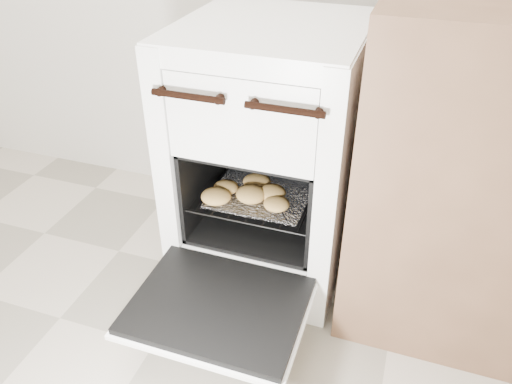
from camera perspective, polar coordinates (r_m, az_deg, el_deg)
stove at (r=1.62m, az=1.51°, el=3.75°), size 0.54×0.60×0.83m
oven_door at (r=1.42m, az=-4.33°, el=-12.96°), size 0.49×0.38×0.03m
oven_rack at (r=1.62m, az=0.82°, el=0.06°), size 0.39×0.38×0.01m
foil_sheet at (r=1.60m, az=0.62°, el=-0.11°), size 0.31×0.27×0.01m
baked_rolls at (r=1.56m, az=-0.81°, el=-0.04°), size 0.30×0.24×0.05m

